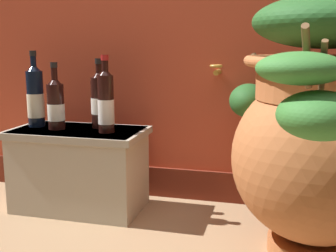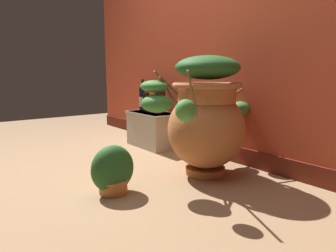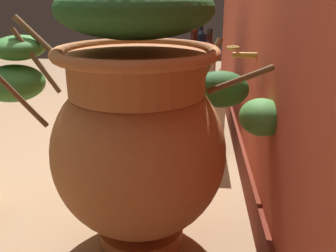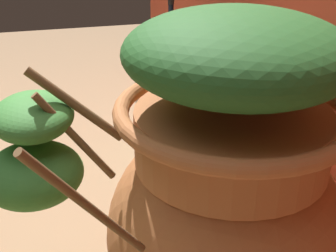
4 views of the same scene
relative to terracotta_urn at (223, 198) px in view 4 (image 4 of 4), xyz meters
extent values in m
cube|color=maroon|center=(-0.41, 0.44, -0.38)|extent=(4.40, 0.02, 0.15)
cylinder|color=#B28433|center=(-0.41, 0.39, 0.17)|extent=(0.02, 0.10, 0.02)
torus|color=#B28433|center=(-0.41, 0.34, 0.20)|extent=(0.06, 0.06, 0.01)
ellipsoid|color=#B26638|center=(0.00, 0.01, -0.10)|extent=(0.59, 0.59, 0.60)
cylinder|color=#B26638|center=(0.00, 0.01, 0.17)|extent=(0.44, 0.44, 0.13)
torus|color=#B26638|center=(0.00, 0.01, 0.24)|extent=(0.53, 0.53, 0.04)
cylinder|color=brown|center=(-0.07, -0.32, 0.26)|extent=(0.05, 0.19, 0.18)
ellipsoid|color=#387A33|center=(-0.09, -0.42, 0.23)|extent=(0.22, 0.17, 0.08)
cylinder|color=brown|center=(-0.03, -0.33, 0.20)|extent=(0.03, 0.16, 0.22)
ellipsoid|color=#387A33|center=(-0.04, -0.43, 0.12)|extent=(0.21, 0.21, 0.12)
cylinder|color=brown|center=(-0.21, 0.24, 0.17)|extent=(0.09, 0.10, 0.19)
ellipsoid|color=#235623|center=(-0.26, 0.29, 0.06)|extent=(0.16, 0.22, 0.14)
cylinder|color=brown|center=(0.22, -0.33, 0.19)|extent=(0.12, 0.19, 0.31)
ellipsoid|color=#235623|center=(0.00, 0.01, 0.37)|extent=(0.48, 0.48, 0.18)
cube|color=#B2A893|center=(-1.01, 0.20, -0.27)|extent=(0.57, 0.31, 0.37)
cube|color=#A09785|center=(-1.01, 0.20, -0.10)|extent=(0.61, 0.33, 0.03)
cylinder|color=black|center=(-0.92, 0.26, 0.03)|extent=(0.08, 0.08, 0.23)
cone|color=black|center=(-0.92, 0.26, 0.16)|extent=(0.08, 0.08, 0.04)
cylinder|color=black|center=(-0.92, 0.26, 0.19)|extent=(0.03, 0.03, 0.08)
cylinder|color=black|center=(-0.92, 0.26, 0.22)|extent=(0.03, 0.03, 0.02)
cylinder|color=white|center=(-0.92, 0.26, 0.02)|extent=(0.08, 0.08, 0.07)
cylinder|color=black|center=(-1.22, 0.22, 0.04)|extent=(0.08, 0.08, 0.26)
cone|color=black|center=(-1.22, 0.22, 0.19)|extent=(0.08, 0.08, 0.04)
cylinder|color=black|center=(-1.22, 0.22, 0.22)|extent=(0.03, 0.03, 0.09)
cylinder|color=black|center=(-1.22, 0.22, 0.25)|extent=(0.03, 0.03, 0.02)
cylinder|color=beige|center=(-1.22, 0.22, 0.01)|extent=(0.08, 0.08, 0.11)
cylinder|color=black|center=(-1.10, 0.18, 0.02)|extent=(0.08, 0.08, 0.20)
cone|color=black|center=(-1.10, 0.18, 0.13)|extent=(0.08, 0.08, 0.04)
cylinder|color=black|center=(-1.10, 0.18, 0.17)|extent=(0.03, 0.03, 0.10)
cylinder|color=black|center=(-1.10, 0.18, 0.20)|extent=(0.03, 0.03, 0.02)
cylinder|color=white|center=(-1.10, 0.18, -0.01)|extent=(0.08, 0.08, 0.08)
cylinder|color=black|center=(-0.86, 0.17, 0.04)|extent=(0.07, 0.07, 0.25)
cone|color=black|center=(-0.86, 0.17, 0.17)|extent=(0.07, 0.07, 0.04)
cylinder|color=black|center=(-0.86, 0.17, 0.21)|extent=(0.03, 0.03, 0.09)
cylinder|color=maroon|center=(-0.86, 0.17, 0.24)|extent=(0.03, 0.03, 0.02)
cylinder|color=silver|center=(-0.86, 0.17, 0.01)|extent=(0.07, 0.07, 0.11)
camera|label=1|loc=(-0.14, -1.52, 0.29)|focal=45.36mm
camera|label=2|loc=(1.59, -1.58, 0.31)|focal=31.48mm
camera|label=3|loc=(1.14, 0.20, 0.41)|focal=38.98mm
camera|label=4|loc=(0.78, -0.36, 0.61)|focal=45.50mm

